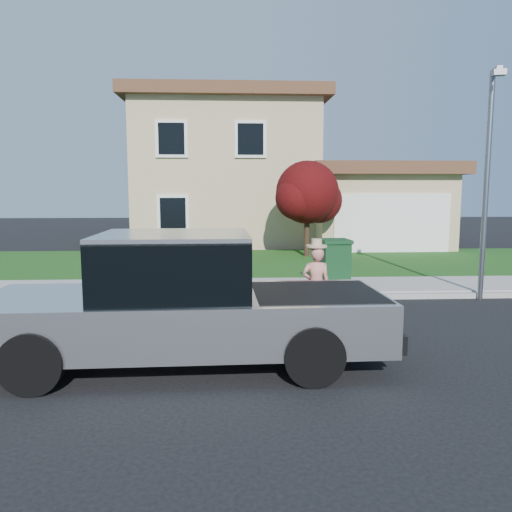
{
  "coord_description": "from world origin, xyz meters",
  "views": [
    {
      "loc": [
        0.13,
        -8.3,
        2.47
      ],
      "look_at": [
        0.65,
        1.52,
        1.2
      ],
      "focal_mm": 35.0,
      "sensor_mm": 36.0,
      "label": 1
    }
  ],
  "objects": [
    {
      "name": "woman",
      "position": [
        1.74,
        0.8,
        0.76
      ],
      "size": [
        0.56,
        0.39,
        1.61
      ],
      "rotation": [
        0.0,
        0.0,
        3.05
      ],
      "color": "tan",
      "rests_on": "ground"
    },
    {
      "name": "sidewalk",
      "position": [
        1.0,
        4.0,
        0.07
      ],
      "size": [
        40.0,
        2.0,
        0.15
      ],
      "primitive_type": "cube",
      "color": "gray",
      "rests_on": "ground"
    },
    {
      "name": "house",
      "position": [
        1.31,
        16.38,
        3.17
      ],
      "size": [
        14.0,
        11.3,
        6.85
      ],
      "color": "tan",
      "rests_on": "ground"
    },
    {
      "name": "trash_bin",
      "position": [
        2.73,
        3.82,
        0.73
      ],
      "size": [
        0.74,
        0.84,
        1.15
      ],
      "rotation": [
        0.0,
        0.0,
        0.04
      ],
      "color": "#0E3618",
      "rests_on": "sidewalk"
    },
    {
      "name": "ground",
      "position": [
        0.0,
        0.0,
        0.0
      ],
      "size": [
        80.0,
        80.0,
        0.0
      ],
      "primitive_type": "plane",
      "color": "black",
      "rests_on": "ground"
    },
    {
      "name": "curb",
      "position": [
        1.0,
        2.9,
        0.06
      ],
      "size": [
        40.0,
        0.2,
        0.12
      ],
      "primitive_type": "cube",
      "color": "gray",
      "rests_on": "ground"
    },
    {
      "name": "pickup_truck",
      "position": [
        -0.53,
        -1.33,
        0.88
      ],
      "size": [
        5.82,
        2.25,
        1.9
      ],
      "rotation": [
        0.0,
        0.0,
        0.02
      ],
      "color": "black",
      "rests_on": "ground"
    },
    {
      "name": "street_lamp",
      "position": [
        5.9,
        2.7,
        2.9
      ],
      "size": [
        0.33,
        0.67,
        5.09
      ],
      "rotation": [
        0.0,
        0.0,
        -0.24
      ],
      "color": "slate",
      "rests_on": "ground"
    },
    {
      "name": "ornamental_tree",
      "position": [
        3.01,
        9.94,
        2.34
      ],
      "size": [
        2.55,
        2.3,
        3.5
      ],
      "color": "black",
      "rests_on": "lawn"
    },
    {
      "name": "lawn",
      "position": [
        1.0,
        8.5,
        0.05
      ],
      "size": [
        40.0,
        7.0,
        0.1
      ],
      "primitive_type": "cube",
      "color": "#1E4313",
      "rests_on": "ground"
    }
  ]
}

